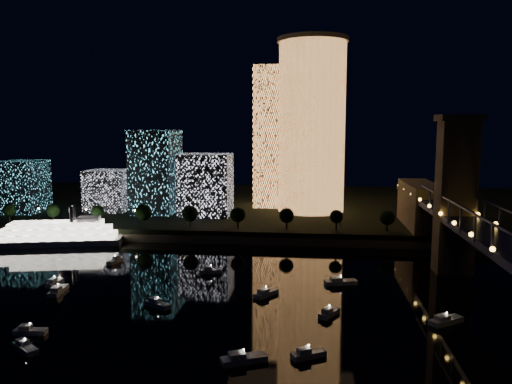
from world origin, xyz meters
TOP-DOWN VIEW (x-y plane):
  - ground at (0.00, 0.00)m, footprint 520.00×520.00m
  - far_bank at (0.00, 160.00)m, footprint 420.00×160.00m
  - seawall at (0.00, 82.00)m, footprint 420.00×6.00m
  - tower_cylindrical at (19.50, 133.42)m, footprint 34.00×34.00m
  - tower_rectangular at (1.39, 149.01)m, footprint 22.52×22.52m
  - midrise_blocks at (-63.23, 119.57)m, footprint 110.21×29.92m
  - truss_bridge at (65.00, 3.72)m, footprint 13.00×266.00m
  - riverboat at (-81.71, 70.69)m, footprint 53.92×21.90m
  - motorboats at (-4.86, 9.98)m, footprint 113.01×73.67m
  - esplanade_trees at (-28.58, 88.00)m, footprint 165.79×6.96m
  - street_lamps at (-34.00, 94.00)m, footprint 132.70×0.70m

SIDE VIEW (x-z plane):
  - ground at x=0.00m, z-range 0.00..0.00m
  - motorboats at x=-4.86m, z-range -0.58..2.20m
  - seawall at x=0.00m, z-range 0.00..3.00m
  - far_bank at x=0.00m, z-range 0.00..5.00m
  - riverboat at x=-81.71m, z-range -3.88..12.06m
  - street_lamps at x=-34.00m, z-range 6.20..11.85m
  - esplanade_trees at x=-28.58m, z-range 5.98..14.96m
  - truss_bridge at x=65.00m, z-range -8.75..41.25m
  - midrise_blocks at x=-63.23m, z-range 0.79..40.47m
  - tower_rectangular at x=1.39m, z-range 5.00..76.67m
  - tower_cylindrical at x=19.50m, z-range 5.13..88.00m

